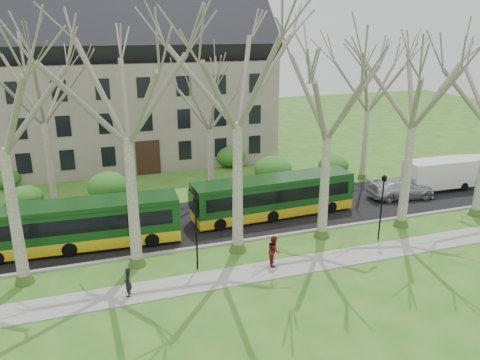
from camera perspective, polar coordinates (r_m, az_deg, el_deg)
The scene contains 15 objects.
ground at distance 29.76m, azimuth 5.74°, elevation -8.05°, with size 120.00×120.00×0.00m, color #2F681D.
sidewalk at distance 27.75m, azimuth 7.88°, elevation -10.13°, with size 70.00×2.00×0.06m, color gray.
road at distance 34.37m, azimuth 1.98°, elevation -4.19°, with size 80.00×8.00×0.06m, color black.
curb at distance 30.96m, azimuth 4.60°, elevation -6.78°, with size 80.00×0.25×0.14m, color #A5A39E.
building at distance 48.76m, azimuth -12.63°, elevation 11.84°, with size 26.50×12.20×16.00m.
tree_row_verge at distance 27.67m, azimuth 5.94°, elevation 5.33°, with size 49.00×7.00×14.00m.
tree_row_far at distance 37.27m, azimuth -2.86°, elevation 7.18°, with size 33.00×7.00×12.00m.
lamp_row at distance 27.88m, azimuth 6.75°, elevation -4.15°, with size 36.22×0.22×4.30m.
hedges at distance 40.62m, azimuth -8.44°, elevation 0.65°, with size 30.60×8.60×2.00m.
bus_lead at distance 30.44m, azimuth -19.01°, elevation -5.14°, with size 12.10×2.52×3.03m, color #113D14, non-canonical shape.
bus_follow at distance 33.66m, azimuth 4.12°, elevation -1.97°, with size 11.81×2.46×2.95m, color #113D14, non-canonical shape.
sedan at distance 39.43m, azimuth 19.06°, elevation -0.98°, with size 2.16×5.30×1.54m, color #BCBBC1.
van_a at distance 42.37m, azimuth 23.04°, elevation 0.57°, with size 5.85×2.13×2.55m, color white, non-canonical shape.
pedestrian_a at distance 24.83m, azimuth -13.51°, elevation -12.02°, with size 0.56×0.37×1.54m, color black.
pedestrian_b at distance 27.06m, azimuth 4.16°, elevation -8.57°, with size 0.87×0.68×1.78m, color #5D1518.
Camera 1 is at (-11.30, -24.20, 13.13)m, focal length 35.00 mm.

